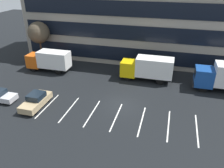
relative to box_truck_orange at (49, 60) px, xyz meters
The scene contains 8 objects.
ground_plane 15.14m from the box_truck_orange, 27.41° to the right, with size 120.00×120.00×0.00m, color black.
office_building 18.13m from the box_truck_orange, 39.58° to the left, with size 41.28×11.69×14.40m.
lot_markings 16.50m from the box_truck_orange, 35.53° to the right, with size 16.94×5.40×0.01m.
box_truck_orange is the anchor object (origin of this frame).
box_truck_yellow 15.32m from the box_truck_orange, ahead, with size 7.47×2.47×3.46m.
sedan_tan 10.66m from the box_truck_orange, 69.25° to the right, with size 1.86×4.45×1.59m.
sedan_silver 10.10m from the box_truck_orange, 97.31° to the right, with size 3.99×1.67×1.43m.
bare_tree 6.12m from the box_truck_orange, 134.07° to the left, with size 3.62×3.62×6.79m.
Camera 1 is at (5.01, -22.42, 14.34)m, focal length 36.19 mm.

